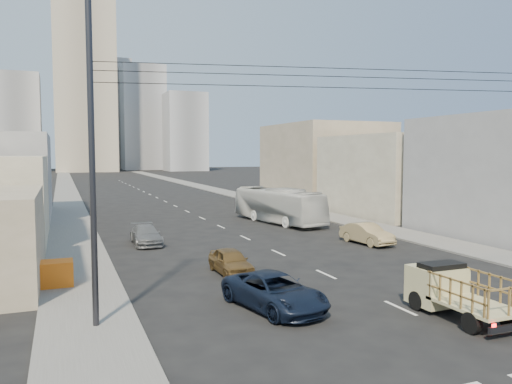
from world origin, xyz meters
TOP-DOWN VIEW (x-y plane):
  - ground at (0.00, 0.00)m, footprint 420.00×420.00m
  - sidewalk_left at (-11.75, 70.00)m, footprint 3.50×180.00m
  - sidewalk_right at (11.75, 70.00)m, footprint 3.50×180.00m
  - lane_dashes at (0.00, 53.00)m, footprint 0.15×104.00m
  - flatbed_pickup at (1.30, 0.34)m, footprint 1.95×4.41m
  - navy_pickup at (-4.73, 3.75)m, footprint 3.36×5.44m
  - city_bus at (5.49, 26.42)m, footprint 4.47×11.51m
  - sedan_brown at (-4.50, 9.93)m, footprint 1.59×3.82m
  - sedan_tan at (6.89, 14.62)m, footprint 1.95×4.42m
  - sedan_grey at (-7.22, 19.97)m, footprint 1.86×4.47m
  - streetlamp_left at (-11.39, 4.00)m, footprint 2.36×0.25m
  - overhead_wires at (0.00, 1.50)m, footprint 23.01×5.02m
  - crate_stack at (-13.00, 10.23)m, footprint 1.80×1.20m
  - bldg_right_near at (19.00, 14.00)m, footprint 10.00×12.00m
  - bldg_right_mid at (19.50, 28.00)m, footprint 11.00×14.00m
  - bldg_right_far at (20.00, 44.00)m, footprint 12.00×16.00m
  - high_rise_tower at (-4.00, 170.00)m, footprint 20.00×20.00m
  - midrise_ne at (18.00, 185.00)m, footprint 16.00×16.00m
  - midrise_nw at (-26.00, 180.00)m, footprint 15.00×15.00m
  - midrise_back at (6.00, 200.00)m, footprint 18.00×18.00m
  - midrise_east at (30.00, 165.00)m, footprint 14.00×14.00m

SIDE VIEW (x-z plane):
  - ground at x=0.00m, z-range 0.00..0.00m
  - lane_dashes at x=0.00m, z-range 0.00..0.01m
  - sidewalk_left at x=-11.75m, z-range 0.00..0.12m
  - sidewalk_right at x=11.75m, z-range 0.00..0.12m
  - sedan_grey at x=-7.22m, z-range 0.00..1.29m
  - sedan_brown at x=-4.50m, z-range 0.00..1.29m
  - crate_stack at x=-13.00m, z-range 0.12..1.26m
  - navy_pickup at x=-4.73m, z-range 0.00..1.41m
  - sedan_tan at x=6.89m, z-range 0.00..1.41m
  - flatbed_pickup at x=1.30m, z-range 0.14..2.04m
  - city_bus at x=5.49m, z-range 0.00..3.13m
  - bldg_right_mid at x=19.50m, z-range 0.00..8.00m
  - bldg_right_near at x=19.00m, z-range 0.00..9.00m
  - bldg_right_far at x=20.00m, z-range 0.00..10.00m
  - streetlamp_left at x=-11.39m, z-range 0.44..12.44m
  - overhead_wires at x=0.00m, z-range 8.60..9.33m
  - midrise_east at x=30.00m, z-range 0.00..28.00m
  - midrise_nw at x=-26.00m, z-range 0.00..34.00m
  - midrise_ne at x=18.00m, z-range 0.00..40.00m
  - midrise_back at x=6.00m, z-range 0.00..44.00m
  - high_rise_tower at x=-4.00m, z-range 0.00..60.00m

